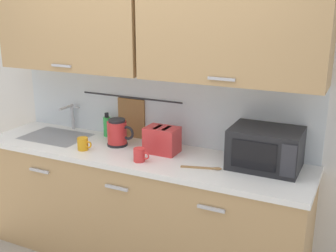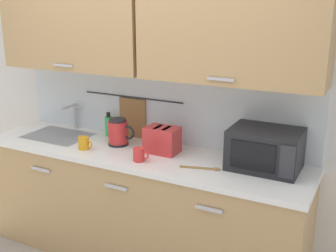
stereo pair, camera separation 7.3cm
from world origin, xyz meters
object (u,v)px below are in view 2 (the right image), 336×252
microwave (265,149)px  dish_soap_bottle (109,125)px  mug_near_sink (84,143)px  electric_kettle (118,132)px  mug_by_kettle (139,155)px  wooden_spoon (205,168)px  toaster (162,140)px

microwave → dish_soap_bottle: size_ratio=2.35×
mug_near_sink → microwave: bearing=11.0°
electric_kettle → mug_by_kettle: (0.32, -0.22, -0.05)m
mug_near_sink → mug_by_kettle: bearing=-2.2°
dish_soap_bottle → wooden_spoon: size_ratio=0.72×
microwave → toaster: bearing=-176.8°
electric_kettle → mug_by_kettle: size_ratio=1.89×
microwave → wooden_spoon: bearing=-149.9°
mug_near_sink → toaster: bearing=20.9°
electric_kettle → toaster: electric_kettle is taller
toaster → mug_by_kettle: 0.24m
wooden_spoon → toaster: bearing=159.2°
electric_kettle → mug_near_sink: size_ratio=1.89×
dish_soap_bottle → mug_by_kettle: dish_soap_bottle is taller
electric_kettle → mug_near_sink: (-0.18, -0.20, -0.05)m
toaster → wooden_spoon: (0.41, -0.15, -0.09)m
microwave → wooden_spoon: microwave is taller
microwave → mug_near_sink: size_ratio=3.83×
mug_near_sink → wooden_spoon: 0.96m
electric_kettle → toaster: (0.38, 0.01, -0.01)m
mug_near_sink → wooden_spoon: size_ratio=0.44×
electric_kettle → wooden_spoon: (0.78, -0.15, -0.10)m
dish_soap_bottle → mug_near_sink: 0.36m
mug_near_sink → wooden_spoon: (0.96, 0.06, -0.04)m
microwave → mug_near_sink: 1.32m
electric_kettle → mug_by_kettle: bearing=-34.9°
dish_soap_bottle → wooden_spoon: bearing=-17.1°
electric_kettle → mug_near_sink: bearing=-131.0°
wooden_spoon → electric_kettle: bearing=169.4°
dish_soap_bottle → toaster: 0.60m
dish_soap_bottle → toaster: (0.58, -0.15, 0.01)m
toaster → dish_soap_bottle: bearing=165.6°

